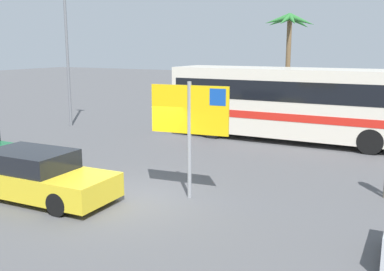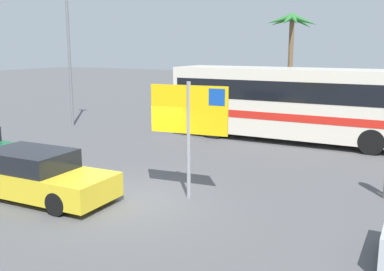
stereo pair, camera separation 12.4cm
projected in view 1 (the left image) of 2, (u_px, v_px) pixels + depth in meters
name	position (u px, v px, depth m)	size (l,w,h in m)	color
ground	(130.00, 198.00, 12.37)	(120.00, 120.00, 0.00)	#565659
bus_front_coach	(294.00, 101.00, 19.59)	(10.84, 2.61, 3.17)	silver
ferry_sign	(191.00, 114.00, 11.94)	(2.19, 0.30, 3.20)	gray
car_yellow	(36.00, 176.00, 12.24)	(4.48, 1.84, 1.32)	yellow
lamp_post_left_side	(67.00, 48.00, 22.84)	(0.56, 0.20, 7.41)	slate
palm_tree_seaside	(289.00, 30.00, 29.46)	(3.33, 3.30, 6.25)	brown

